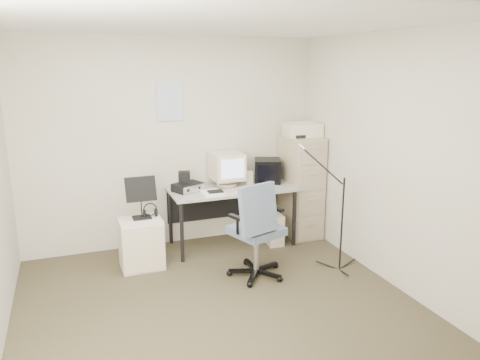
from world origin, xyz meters
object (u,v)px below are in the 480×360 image
object	(u,v)px
filing_cabinet	(300,186)
office_chair	(256,229)
side_cart	(141,244)
desk	(232,216)

from	to	relation	value
filing_cabinet	office_chair	xyz separation A→B (m)	(-1.01, -0.95, -0.12)
office_chair	side_cart	xyz separation A→B (m)	(-1.10, 0.63, -0.25)
filing_cabinet	side_cart	world-z (taller)	filing_cabinet
filing_cabinet	desk	bearing A→B (deg)	-178.19
desk	side_cart	world-z (taller)	desk
filing_cabinet	side_cart	bearing A→B (deg)	-171.31
office_chair	desk	bearing A→B (deg)	67.85
filing_cabinet	office_chair	bearing A→B (deg)	-136.58
filing_cabinet	side_cart	xyz separation A→B (m)	(-2.10, -0.32, -0.37)
desk	side_cart	bearing A→B (deg)	-165.82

